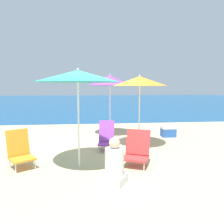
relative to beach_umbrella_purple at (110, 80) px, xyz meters
The scene contains 11 objects.
ground_plane 3.28m from the beach_umbrella_purple, 104.76° to the right, with size 60.00×60.00×0.00m, color #C6B284.
sea_water 22.58m from the beach_umbrella_purple, 91.72° to the left, with size 60.00×40.00×0.01m.
beach_umbrella_purple is the anchor object (origin of this frame).
beach_umbrella_teal 3.20m from the beach_umbrella_purple, 107.51° to the right, with size 1.75×1.75×2.07m.
beach_umbrella_orange 1.75m from the beach_umbrella_purple, 67.63° to the right, with size 1.52×1.52×2.03m.
beach_chair_red 3.46m from the beach_umbrella_purple, 84.73° to the right, with size 0.72×0.75×0.75m.
beach_chair_purple 2.41m from the beach_umbrella_purple, 98.77° to the right, with size 0.49×0.60×0.78m.
beach_chair_orange 3.98m from the beach_umbrella_purple, 127.10° to the right, with size 0.68×0.71×0.79m.
person_seated_near 4.29m from the beach_umbrella_purple, 94.57° to the right, with size 0.53×0.55×0.83m.
water_bottle 2.16m from the beach_umbrella_purple, behind, with size 0.07×0.07×0.23m.
cooler_box 2.68m from the beach_umbrella_purple, 13.52° to the right, with size 0.48×0.34×0.36m.
Camera 1 is at (-0.08, -5.04, 1.67)m, focal length 35.00 mm.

